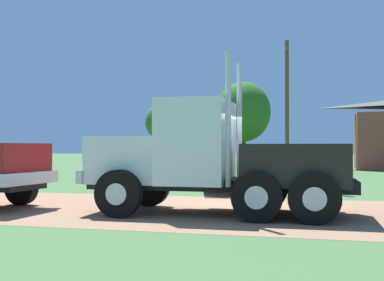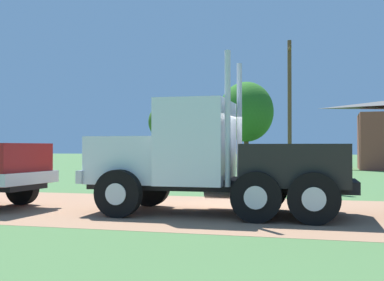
# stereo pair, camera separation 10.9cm
# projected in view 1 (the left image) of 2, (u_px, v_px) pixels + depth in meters

# --- Properties ---
(ground_plane) EXTENTS (200.00, 200.00, 0.00)m
(ground_plane) POSITION_uv_depth(u_px,v_px,m) (228.00, 211.00, 12.87)
(ground_plane) COLOR #436A39
(dirt_track) EXTENTS (120.00, 6.96, 0.01)m
(dirt_track) POSITION_uv_depth(u_px,v_px,m) (228.00, 211.00, 12.87)
(dirt_track) COLOR #996F53
(dirt_track) RESTS_ON ground_plane
(truck_foreground_white) EXTENTS (6.72, 2.72, 3.94)m
(truck_foreground_white) POSITION_uv_depth(u_px,v_px,m) (213.00, 161.00, 12.37)
(truck_foreground_white) COLOR black
(truck_foreground_white) RESTS_ON ground_plane
(visitor_far_side) EXTENTS (0.50, 0.49, 1.74)m
(visitor_far_side) POSITION_uv_depth(u_px,v_px,m) (332.00, 168.00, 17.43)
(visitor_far_side) COLOR silver
(visitor_far_side) RESTS_ON ground_plane
(utility_pole_near) EXTENTS (0.39, 2.20, 8.72)m
(utility_pole_near) POSITION_uv_depth(u_px,v_px,m) (287.00, 103.00, 32.23)
(utility_pole_near) COLOR brown
(utility_pole_near) RESTS_ON ground_plane
(tree_left) EXTENTS (3.77, 3.77, 6.71)m
(tree_left) POSITION_uv_depth(u_px,v_px,m) (161.00, 122.00, 57.37)
(tree_left) COLOR #513823
(tree_left) RESTS_ON ground_plane
(tree_mid) EXTENTS (5.04, 5.04, 7.72)m
(tree_mid) POSITION_uv_depth(u_px,v_px,m) (243.00, 112.00, 45.25)
(tree_mid) COLOR #513823
(tree_mid) RESTS_ON ground_plane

